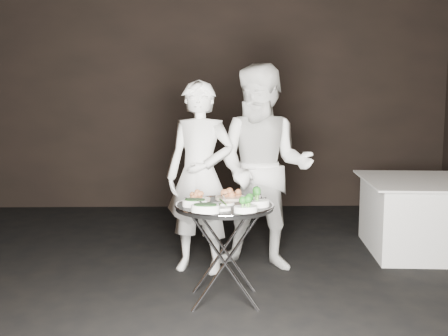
{
  "coord_description": "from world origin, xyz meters",
  "views": [
    {
      "loc": [
        -0.02,
        -3.68,
        1.52
      ],
      "look_at": [
        0.08,
        0.34,
        0.95
      ],
      "focal_mm": 45.0,
      "sensor_mm": 36.0,
      "label": 1
    }
  ],
  "objects_px": {
    "dining_table": "(428,216)",
    "tray_stand": "(224,249)",
    "waiter_right": "(264,168)",
    "waiter_left": "(200,177)",
    "serving_tray": "(225,206)"
  },
  "relations": [
    {
      "from": "tray_stand",
      "to": "dining_table",
      "type": "relative_size",
      "value": 0.58
    },
    {
      "from": "waiter_left",
      "to": "dining_table",
      "type": "height_order",
      "value": "waiter_left"
    },
    {
      "from": "serving_tray",
      "to": "dining_table",
      "type": "bearing_deg",
      "value": 32.08
    },
    {
      "from": "tray_stand",
      "to": "dining_table",
      "type": "distance_m",
      "value": 2.28
    },
    {
      "from": "serving_tray",
      "to": "waiter_right",
      "type": "distance_m",
      "value": 0.85
    },
    {
      "from": "dining_table",
      "to": "tray_stand",
      "type": "bearing_deg",
      "value": -147.92
    },
    {
      "from": "serving_tray",
      "to": "waiter_right",
      "type": "height_order",
      "value": "waiter_right"
    },
    {
      "from": "dining_table",
      "to": "waiter_left",
      "type": "bearing_deg",
      "value": -166.92
    },
    {
      "from": "waiter_left",
      "to": "waiter_right",
      "type": "relative_size",
      "value": 0.92
    },
    {
      "from": "waiter_right",
      "to": "dining_table",
      "type": "relative_size",
      "value": 1.44
    },
    {
      "from": "serving_tray",
      "to": "waiter_left",
      "type": "relative_size",
      "value": 0.44
    },
    {
      "from": "waiter_right",
      "to": "dining_table",
      "type": "xyz_separation_m",
      "value": [
        1.58,
        0.45,
        -0.52
      ]
    },
    {
      "from": "waiter_left",
      "to": "dining_table",
      "type": "relative_size",
      "value": 1.33
    },
    {
      "from": "serving_tray",
      "to": "dining_table",
      "type": "xyz_separation_m",
      "value": [
        1.93,
        1.21,
        -0.35
      ]
    },
    {
      "from": "tray_stand",
      "to": "waiter_left",
      "type": "distance_m",
      "value": 0.85
    }
  ]
}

